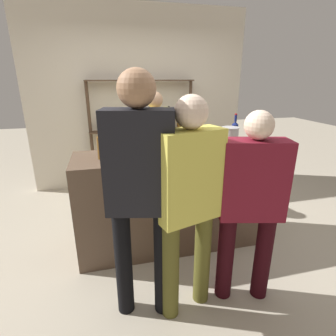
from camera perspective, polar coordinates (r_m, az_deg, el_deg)
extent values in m
plane|color=#B2A893|center=(3.08, 0.00, -15.63)|extent=(16.00, 16.00, 0.00)
cube|color=brown|center=(2.81, 0.00, -6.97)|extent=(1.87, 0.61, 1.03)
cube|color=beige|center=(4.42, -6.18, 14.43)|extent=(3.47, 0.12, 2.80)
cylinder|color=#4C3828|center=(4.28, -16.37, 6.30)|extent=(0.05, 0.05, 1.72)
cylinder|color=#4C3828|center=(4.50, 4.70, 7.62)|extent=(0.05, 0.05, 1.72)
cube|color=#4C3828|center=(4.22, -5.97, 18.44)|extent=(1.66, 0.18, 0.02)
cube|color=#4C3828|center=(4.30, -5.62, 8.21)|extent=(1.66, 0.18, 0.02)
cylinder|color=brown|center=(4.24, -14.07, 9.19)|extent=(0.07, 0.07, 0.22)
cone|color=brown|center=(4.22, -14.20, 10.83)|extent=(0.07, 0.07, 0.03)
cylinder|color=brown|center=(4.21, -14.26, 11.53)|extent=(0.02, 0.02, 0.07)
cylinder|color=maroon|center=(4.21, -14.31, 12.11)|extent=(0.03, 0.03, 0.01)
cylinder|color=black|center=(4.24, -11.65, 9.26)|extent=(0.08, 0.08, 0.20)
cone|color=black|center=(4.22, -11.76, 10.83)|extent=(0.08, 0.08, 0.04)
cylinder|color=black|center=(4.22, -11.81, 11.62)|extent=(0.03, 0.03, 0.08)
cylinder|color=#232328|center=(4.21, -11.85, 12.25)|extent=(0.03, 0.03, 0.01)
cylinder|color=#0F1956|center=(4.25, -9.25, 9.49)|extent=(0.07, 0.07, 0.21)
cone|color=#0F1956|center=(4.23, -9.33, 11.08)|extent=(0.07, 0.07, 0.03)
cylinder|color=#0F1956|center=(4.23, -9.38, 11.85)|extent=(0.03, 0.03, 0.08)
cylinder|color=#232328|center=(4.22, -9.41, 12.49)|extent=(0.03, 0.03, 0.01)
cylinder|color=silver|center=(4.27, -6.86, 9.76)|extent=(0.07, 0.07, 0.23)
cone|color=silver|center=(4.25, -6.93, 11.45)|extent=(0.07, 0.07, 0.03)
cylinder|color=silver|center=(4.24, -6.96, 12.26)|extent=(0.02, 0.02, 0.09)
cylinder|color=maroon|center=(4.24, -6.99, 12.95)|extent=(0.03, 0.03, 0.01)
cylinder|color=silver|center=(4.29, -4.48, 9.67)|extent=(0.07, 0.07, 0.19)
cone|color=silver|center=(4.28, -4.52, 11.14)|extent=(0.07, 0.07, 0.03)
cylinder|color=silver|center=(4.27, -4.54, 11.92)|extent=(0.02, 0.02, 0.09)
cylinder|color=gold|center=(4.26, -4.56, 12.57)|extent=(0.03, 0.03, 0.01)
cylinder|color=brown|center=(4.32, -2.15, 10.06)|extent=(0.08, 0.08, 0.23)
cone|color=brown|center=(4.30, -2.17, 11.82)|extent=(0.08, 0.08, 0.03)
cylinder|color=brown|center=(4.30, -2.18, 12.66)|extent=(0.03, 0.03, 0.09)
cylinder|color=black|center=(4.29, -2.19, 13.36)|extent=(0.03, 0.03, 0.01)
cylinder|color=black|center=(4.36, 0.16, 10.09)|extent=(0.07, 0.07, 0.22)
cone|color=black|center=(4.35, 0.16, 11.75)|extent=(0.07, 0.07, 0.03)
cylinder|color=black|center=(4.34, 0.16, 12.57)|extent=(0.03, 0.03, 0.10)
cylinder|color=black|center=(4.33, 0.16, 13.28)|extent=(0.03, 0.03, 0.01)
cylinder|color=brown|center=(4.41, 2.42, 10.05)|extent=(0.07, 0.07, 0.21)
cone|color=brown|center=(4.39, 2.44, 11.58)|extent=(0.07, 0.07, 0.03)
cylinder|color=brown|center=(4.39, 2.45, 12.41)|extent=(0.03, 0.03, 0.10)
cylinder|color=gold|center=(4.38, 2.46, 13.12)|extent=(0.03, 0.03, 0.01)
cylinder|color=#0F1956|center=(3.06, 14.25, 7.09)|extent=(0.07, 0.07, 0.23)
cone|color=#0F1956|center=(3.04, 14.45, 9.47)|extent=(0.07, 0.07, 0.03)
cylinder|color=#0F1956|center=(3.03, 14.53, 10.46)|extent=(0.03, 0.03, 0.08)
cylinder|color=maroon|center=(3.03, 14.60, 11.28)|extent=(0.03, 0.03, 0.01)
cylinder|color=black|center=(2.64, -4.98, 5.64)|extent=(0.08, 0.08, 0.22)
cone|color=black|center=(2.61, -5.06, 8.39)|extent=(0.08, 0.08, 0.04)
cylinder|color=black|center=(2.60, -5.10, 9.63)|extent=(0.03, 0.03, 0.08)
cylinder|color=black|center=(2.59, -5.13, 10.60)|extent=(0.03, 0.03, 0.01)
cylinder|color=brown|center=(2.51, -14.33, 4.24)|extent=(0.07, 0.07, 0.21)
cone|color=brown|center=(2.48, -14.56, 6.91)|extent=(0.07, 0.07, 0.03)
cylinder|color=brown|center=(2.47, -14.68, 8.35)|extent=(0.03, 0.03, 0.09)
cylinder|color=maroon|center=(2.46, -14.79, 9.55)|extent=(0.03, 0.03, 0.01)
cylinder|color=silver|center=(2.76, -2.69, 6.31)|extent=(0.09, 0.09, 0.22)
cone|color=silver|center=(2.73, -2.73, 8.98)|extent=(0.09, 0.09, 0.04)
cylinder|color=silver|center=(2.72, -2.75, 10.20)|extent=(0.03, 0.03, 0.08)
cylinder|color=gold|center=(2.72, -2.76, 11.13)|extent=(0.04, 0.04, 0.01)
cylinder|color=#B2B2B7|center=(2.86, 13.28, 6.29)|extent=(0.17, 0.17, 0.22)
cylinder|color=#B2B2B7|center=(2.84, 13.46, 8.56)|extent=(0.18, 0.18, 0.01)
cylinder|color=silver|center=(2.58, -2.43, 4.28)|extent=(0.14, 0.14, 0.12)
sphere|color=tan|center=(2.61, -3.48, 4.50)|extent=(0.02, 0.02, 0.02)
sphere|color=tan|center=(2.59, -1.64, 3.37)|extent=(0.02, 0.02, 0.02)
sphere|color=tan|center=(2.59, -2.82, 4.33)|extent=(0.02, 0.02, 0.02)
sphere|color=tan|center=(2.59, -1.81, 3.82)|extent=(0.02, 0.02, 0.02)
sphere|color=tan|center=(2.55, -1.79, 3.34)|extent=(0.02, 0.02, 0.02)
cylinder|color=black|center=(2.09, -1.20, -19.94)|extent=(0.13, 0.13, 0.88)
cylinder|color=black|center=(2.11, -9.63, -19.72)|extent=(0.13, 0.13, 0.88)
cube|color=black|center=(1.71, -6.26, 1.05)|extent=(0.49, 0.30, 0.70)
sphere|color=#936B4C|center=(1.63, -6.87, 16.84)|extent=(0.24, 0.24, 0.24)
cylinder|color=brown|center=(3.62, -4.73, -3.17)|extent=(0.13, 0.13, 0.77)
cylinder|color=brown|center=(3.73, -0.61, -2.41)|extent=(0.13, 0.13, 0.77)
cube|color=#D1C64C|center=(3.47, -2.81, 7.85)|extent=(0.49, 0.30, 0.61)
sphere|color=tan|center=(3.42, -2.93, 14.60)|extent=(0.21, 0.21, 0.21)
cylinder|color=brown|center=(2.21, 7.46, -18.83)|extent=(0.13, 0.13, 0.80)
cylinder|color=brown|center=(2.08, 0.55, -21.45)|extent=(0.13, 0.13, 0.80)
cube|color=#D1C64C|center=(1.77, 4.69, -1.79)|extent=(0.49, 0.32, 0.64)
sphere|color=beige|center=(1.67, 5.09, 12.05)|extent=(0.22, 0.22, 0.22)
cylinder|color=black|center=(2.37, 19.94, -17.70)|extent=(0.13, 0.13, 0.75)
cylinder|color=black|center=(2.29, 12.38, -18.36)|extent=(0.13, 0.13, 0.75)
cube|color=maroon|center=(2.00, 18.00, -2.46)|extent=(0.51, 0.32, 0.59)
sphere|color=beige|center=(1.90, 19.23, 8.80)|extent=(0.20, 0.20, 0.20)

